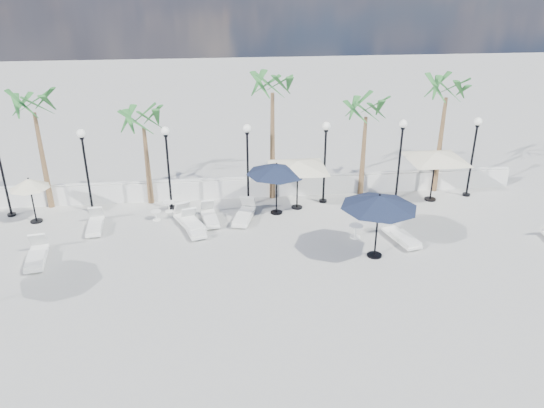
{
  "coord_description": "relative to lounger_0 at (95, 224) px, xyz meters",
  "views": [
    {
      "loc": [
        -1.31,
        -15.78,
        10.08
      ],
      "look_at": [
        0.74,
        3.19,
        1.5
      ],
      "focal_mm": 35.0,
      "sensor_mm": 36.0,
      "label": 1
    }
  ],
  "objects": [
    {
      "name": "lounger_4",
      "position": [
        4.77,
        0.23,
        -0.0
      ],
      "size": [
        0.85,
        1.9,
        0.69
      ],
      "rotation": [
        0.0,
        0.0,
        0.14
      ],
      "color": "silver",
      "rests_on": "ground"
    },
    {
      "name": "lamppost_2",
      "position": [
        3.04,
        1.79,
        2.26
      ],
      "size": [
        0.36,
        0.36,
        3.84
      ],
      "color": "black",
      "rests_on": "ground"
    },
    {
      "name": "parasol_cream_sq_a",
      "position": [
        8.72,
        1.27,
        2.02
      ],
      "size": [
        4.97,
        4.97,
        2.44
      ],
      "color": "black",
      "rests_on": "ground"
    },
    {
      "name": "parasol_navy_mid",
      "position": [
        7.73,
        0.81,
        1.86
      ],
      "size": [
        2.65,
        2.65,
        2.38
      ],
      "color": "black",
      "rests_on": "ground"
    },
    {
      "name": "lounger_5",
      "position": [
        6.25,
        0.25,
        0.02
      ],
      "size": [
        1.18,
        2.12,
        0.76
      ],
      "rotation": [
        0.0,
        0.0,
        -0.28
      ],
      "color": "silver",
      "rests_on": "ground"
    },
    {
      "name": "lamppost_6",
      "position": [
        17.04,
        1.79,
        2.26
      ],
      "size": [
        0.36,
        0.36,
        3.84
      ],
      "color": "black",
      "rests_on": "ground"
    },
    {
      "name": "parasol_cream_small",
      "position": [
        -2.69,
        1.04,
        1.52
      ],
      "size": [
        1.67,
        1.67,
        2.05
      ],
      "color": "black",
      "rests_on": "ground"
    },
    {
      "name": "lamppost_1",
      "position": [
        -0.46,
        1.79,
        2.26
      ],
      "size": [
        0.36,
        0.36,
        3.84
      ],
      "color": "black",
      "rests_on": "ground"
    },
    {
      "name": "lounger_3",
      "position": [
        4.1,
        -0.64,
        0.01
      ],
      "size": [
        1.14,
        2.05,
        0.73
      ],
      "rotation": [
        0.0,
        0.0,
        0.28
      ],
      "color": "silver",
      "rests_on": "ground"
    },
    {
      "name": "lounger_6",
      "position": [
        12.39,
        -2.36,
        0.02
      ],
      "size": [
        1.14,
        2.1,
        0.75
      ],
      "rotation": [
        0.0,
        0.0,
        0.26
      ],
      "color": "silver",
      "rests_on": "ground"
    },
    {
      "name": "lounger_2",
      "position": [
        -1.64,
        -2.49,
        0.02
      ],
      "size": [
        0.95,
        2.1,
        0.76
      ],
      "rotation": [
        0.0,
        0.0,
        0.15
      ],
      "color": "silver",
      "rests_on": "ground"
    },
    {
      "name": "ground",
      "position": [
        6.54,
        -4.71,
        -0.23
      ],
      "size": [
        100.0,
        100.0,
        0.0
      ],
      "primitive_type": "plane",
      "color": "#A5A5A0",
      "rests_on": "ground"
    },
    {
      "name": "side_table_0",
      "position": [
        2.94,
        1.49,
        0.05
      ],
      "size": [
        0.48,
        0.48,
        0.47
      ],
      "color": "silver",
      "rests_on": "ground"
    },
    {
      "name": "palm_1",
      "position": [
        2.04,
        2.59,
        3.52
      ],
      "size": [
        2.6,
        2.6,
        4.7
      ],
      "color": "brown",
      "rests_on": "ground"
    },
    {
      "name": "lamppost_4",
      "position": [
        10.04,
        1.79,
        2.26
      ],
      "size": [
        0.36,
        0.36,
        3.84
      ],
      "color": "black",
      "rests_on": "ground"
    },
    {
      "name": "palm_0",
      "position": [
        -2.46,
        2.59,
        4.3
      ],
      "size": [
        2.6,
        2.6,
        5.5
      ],
      "color": "brown",
      "rests_on": "ground"
    },
    {
      "name": "balustrade",
      "position": [
        6.54,
        2.79,
        0.23
      ],
      "size": [
        26.0,
        0.3,
        1.01
      ],
      "color": "silver",
      "rests_on": "ground"
    },
    {
      "name": "parasol_navy_right",
      "position": [
        11.0,
        -3.42,
        2.02
      ],
      "size": [
        2.87,
        2.87,
        2.57
      ],
      "color": "black",
      "rests_on": "ground"
    },
    {
      "name": "palm_3",
      "position": [
        12.04,
        2.59,
        3.72
      ],
      "size": [
        2.6,
        2.6,
        4.9
      ],
      "color": "brown",
      "rests_on": "ground"
    },
    {
      "name": "parasol_cream_sq_b",
      "position": [
        15.12,
        1.49,
        2.14
      ],
      "size": [
        5.12,
        5.12,
        2.57
      ],
      "color": "black",
      "rests_on": "ground"
    },
    {
      "name": "side_table_2",
      "position": [
        10.65,
        -1.85,
        0.09
      ],
      "size": [
        0.55,
        0.55,
        0.54
      ],
      "color": "silver",
      "rests_on": "ground"
    },
    {
      "name": "lounger_1",
      "position": [
        3.91,
        -0.13,
        0.03
      ],
      "size": [
        1.47,
        2.18,
        0.78
      ],
      "rotation": [
        0.0,
        0.0,
        0.43
      ],
      "color": "silver",
      "rests_on": "ground"
    },
    {
      "name": "lamppost_3",
      "position": [
        6.54,
        1.79,
        2.26
      ],
      "size": [
        0.36,
        0.36,
        3.84
      ],
      "color": "black",
      "rests_on": "ground"
    },
    {
      "name": "palm_2",
      "position": [
        7.74,
        2.59,
        4.88
      ],
      "size": [
        2.6,
        2.6,
        6.1
      ],
      "color": "brown",
      "rests_on": "ground"
    },
    {
      "name": "palm_4",
      "position": [
        15.74,
        2.59,
        4.49
      ],
      "size": [
        2.6,
        2.6,
        5.7
      ],
      "color": "brown",
      "rests_on": "ground"
    },
    {
      "name": "lounger_0",
      "position": [
        0.0,
        0.0,
        0.0
      ],
      "size": [
        0.77,
        1.91,
        0.7
      ],
      "rotation": [
        0.0,
        0.0,
        0.09
      ],
      "color": "silver",
      "rests_on": "ground"
    },
    {
      "name": "lamppost_5",
      "position": [
        13.54,
        1.79,
        2.26
      ],
      "size": [
        0.36,
        0.36,
        3.84
      ],
      "color": "black",
      "rests_on": "ground"
    },
    {
      "name": "side_table_1",
      "position": [
        2.46,
        0.65,
        0.03
      ],
      "size": [
        0.44,
        0.44,
        0.43
      ],
      "color": "silver",
      "rests_on": "ground"
    },
    {
      "name": "lamppost_0",
      "position": [
        -3.96,
        1.79,
        2.26
      ],
      "size": [
        0.36,
        0.36,
        3.84
      ],
      "color": "black",
      "rests_on": "ground"
    }
  ]
}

